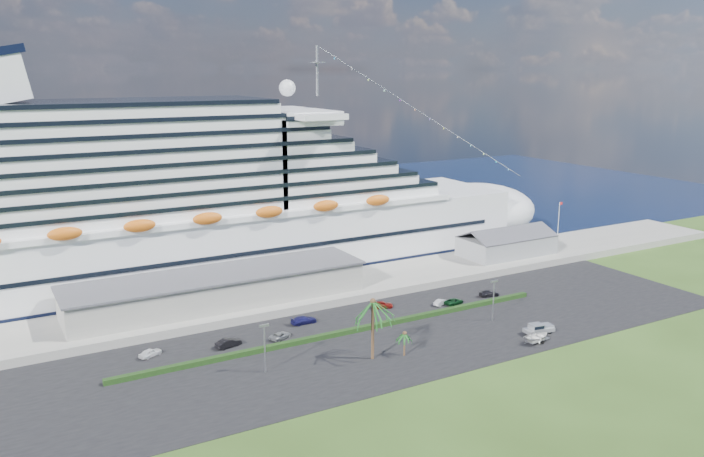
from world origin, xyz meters
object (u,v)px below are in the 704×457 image
cruise_ship (197,209)px  pickup_truck (539,328)px  parked_car_3 (304,320)px  boat_trailer (538,337)px

cruise_ship → pickup_truck: cruise_ship is taller
pickup_truck → parked_car_3: bearing=143.7°
parked_car_3 → boat_trailer: boat_trailer is taller
cruise_ship → pickup_truck: bearing=-55.9°
pickup_truck → boat_trailer: bearing=-136.2°
parked_car_3 → pickup_truck: size_ratio=0.85×
cruise_ship → parked_car_3: bearing=-77.9°
cruise_ship → parked_car_3: cruise_ship is taller
cruise_ship → boat_trailer: (41.19, -68.64, -15.44)m
cruise_ship → pickup_truck: size_ratio=31.09×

